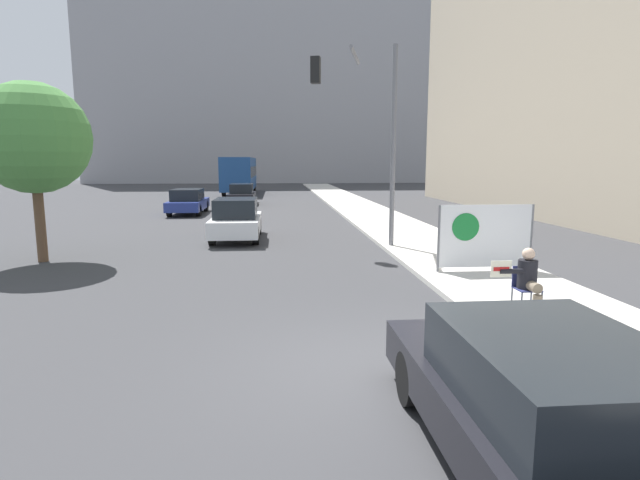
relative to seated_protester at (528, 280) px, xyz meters
name	(u,v)px	position (x,y,z in m)	size (l,w,h in m)	color
ground_plane	(374,370)	(-3.13, -1.84, -0.79)	(160.00, 160.00, 0.00)	#38383A
sidewalk_curb	(394,227)	(0.69, 13.16, -0.72)	(3.29, 90.00, 0.12)	beige
building_backdrop_far	(270,61)	(-5.13, 68.64, 16.88)	(52.00, 12.00, 35.32)	#99999E
seated_protester	(528,280)	(0.00, 0.00, 0.00)	(0.92, 0.77, 1.23)	#474C56
protest_banner	(485,236)	(0.79, 3.76, 0.23)	(2.48, 0.06, 1.69)	slate
traffic_light_pole	(366,115)	(-1.52, 8.13, 3.62)	(2.74, 2.51, 6.44)	slate
parked_car_curbside	(546,405)	(-2.06, -4.28, -0.10)	(1.90, 4.48, 1.37)	black
car_on_road_nearest	(236,219)	(-5.96, 10.39, -0.03)	(1.74, 4.14, 1.55)	white
car_on_road_midblock	(188,201)	(-9.42, 20.21, -0.08)	(1.78, 4.47, 1.41)	navy
car_on_road_distant	(242,194)	(-6.83, 26.39, -0.07)	(1.71, 4.44, 1.44)	black
city_bus_on_road	(240,173)	(-7.84, 38.82, 1.12)	(2.59, 11.70, 3.32)	navy
street_tree_near_curb	(33,138)	(-11.28, 6.65, 2.74)	(3.13, 3.13, 5.11)	brown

